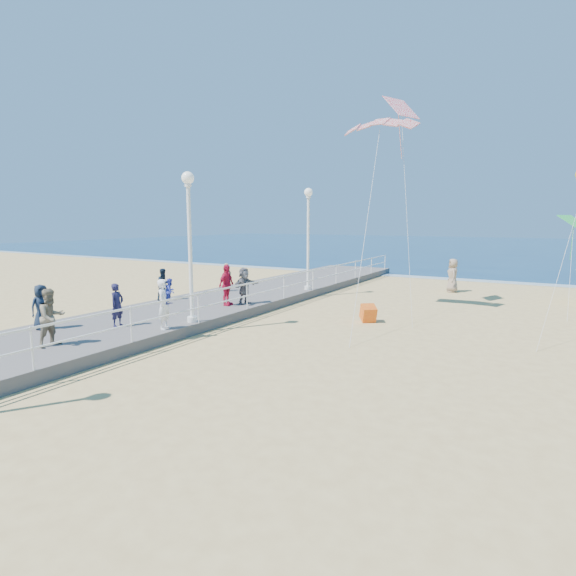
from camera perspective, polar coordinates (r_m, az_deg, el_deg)
The scene contains 21 objects.
ground at distance 13.86m, azimuth 4.83°, elevation -8.39°, with size 160.00×160.00×0.00m, color #DABA72.
ocean at distance 77.31m, azimuth 26.07°, elevation 4.65°, with size 160.00×90.00×0.05m, color navy.
surf_line at distance 33.23m, azimuth 20.20°, elevation 1.07°, with size 160.00×1.20×0.04m, color silver.
boardwalk at distance 18.21m, azimuth -17.06°, elevation -4.00°, with size 5.00×44.00×0.40m, color slate.
railing at distance 16.32m, azimuth -11.35°, elevation -1.45°, with size 0.05×42.00×0.55m.
lamp_post_mid at distance 16.28m, azimuth -12.40°, elevation 7.04°, with size 0.44×0.44×5.32m.
lamp_post_far at distance 23.71m, azimuth 2.58°, elevation 7.61°, with size 0.44×0.44×5.32m.
woman_holding_toddler at distance 15.64m, azimuth -15.43°, elevation -2.01°, with size 0.62×0.41×1.70m, color white.
toddler_held at distance 15.57m, azimuth -14.71°, elevation -0.41°, with size 0.42×0.33×0.87m, color #313EBB.
spectator_0 at distance 16.58m, azimuth -20.87°, elevation -2.03°, with size 0.55×0.36×1.50m, color #1C1A3A.
spectator_1 at distance 14.79m, azimuth -27.84°, elevation -3.31°, with size 0.82×0.64×1.69m, color #82745A.
spectator_3 at distance 19.51m, azimuth -7.82°, elevation 0.38°, with size 1.05×0.44×1.79m, color #C5183D.
spectator_4 at distance 17.20m, azimuth -28.80°, elevation -2.12°, with size 0.75×0.49×1.53m, color #182435.
spectator_5 at distance 19.79m, azimuth -5.57°, elevation 0.29°, with size 1.50×0.48×1.62m, color slate.
spectator_6 at distance 23.64m, azimuth -7.72°, elevation 1.38°, with size 0.53×0.35×1.45m, color gray.
spectator_7 at distance 21.45m, azimuth -15.48°, elevation 0.45°, with size 0.71×0.55×1.46m, color #172433.
beach_walker_c at distance 27.20m, azimuth 20.18°, elevation 1.50°, with size 0.94×0.61×1.91m, color gray.
box_kite at distance 18.30m, azimuth 10.15°, elevation -3.37°, with size 0.55×0.55×0.60m, color red.
kite_parafoil at distance 20.25m, azimuth 11.61°, elevation 19.98°, with size 3.13×0.90×0.30m, color red, non-canonical shape.
kite_diamond_green at distance 25.57m, azimuth 32.53°, elevation 7.13°, with size 1.18×1.18×0.02m, color green.
kite_diamond_redwhite at distance 21.69m, azimuth 14.18°, elevation 21.34°, with size 1.38×1.38×0.02m, color red.
Camera 1 is at (5.65, -12.00, 4.01)m, focal length 28.00 mm.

